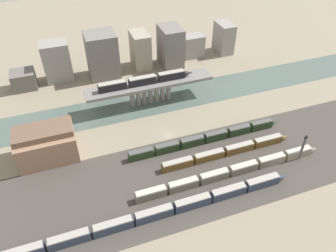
% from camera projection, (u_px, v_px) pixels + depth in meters
% --- Properties ---
extents(ground_plane, '(400.00, 400.00, 0.00)m').
position_uv_depth(ground_plane, '(169.00, 135.00, 138.57)').
color(ground_plane, gray).
extents(railbed_yard, '(280.00, 42.00, 0.01)m').
position_uv_depth(railbed_yard, '(190.00, 175.00, 121.12)').
color(railbed_yard, '#423D38').
rests_on(railbed_yard, ground).
extents(river_water, '(320.00, 20.77, 0.01)m').
position_uv_depth(river_water, '(151.00, 102.00, 157.04)').
color(river_water, '#4C5B56').
rests_on(river_water, ground).
extents(bridge, '(59.57, 9.35, 10.76)m').
position_uv_depth(bridge, '(150.00, 87.00, 151.65)').
color(bridge, slate).
rests_on(bridge, ground).
extents(train_on_bridge, '(44.89, 2.99, 3.85)m').
position_uv_depth(train_on_bridge, '(146.00, 80.00, 148.51)').
color(train_on_bridge, black).
rests_on(train_on_bridge, bridge).
extents(train_yard_near, '(97.68, 2.73, 3.97)m').
position_uv_depth(train_yard_near, '(158.00, 213.00, 105.80)').
color(train_yard_near, '#2D384C').
rests_on(train_yard_near, ground).
extents(train_yard_mid, '(74.73, 2.67, 3.79)m').
position_uv_depth(train_yard_mid, '(232.00, 171.00, 119.98)').
color(train_yard_mid, gray).
rests_on(train_yard_mid, ground).
extents(train_yard_far, '(55.78, 2.60, 3.63)m').
position_uv_depth(train_yard_far, '(227.00, 151.00, 128.24)').
color(train_yard_far, brown).
rests_on(train_yard_far, ground).
extents(train_yard_outer, '(66.86, 2.60, 3.88)m').
position_uv_depth(train_yard_outer, '(206.00, 138.00, 133.93)').
color(train_yard_outer, '#23381E').
rests_on(train_yard_outer, ground).
extents(warehouse_building, '(21.92, 15.19, 13.82)m').
position_uv_depth(warehouse_building, '(46.00, 144.00, 124.66)').
color(warehouse_building, '#937056').
rests_on(warehouse_building, ground).
extents(signal_tower, '(1.00, 0.94, 11.58)m').
position_uv_depth(signal_tower, '(302.00, 148.00, 124.21)').
color(signal_tower, '#4C4C51').
rests_on(signal_tower, ground).
extents(city_block_far_left, '(11.49, 10.47, 9.01)m').
position_uv_depth(city_block_far_left, '(24.00, 80.00, 164.23)').
color(city_block_far_left, '#605B56').
rests_on(city_block_far_left, ground).
extents(city_block_left, '(13.56, 10.48, 20.48)m').
position_uv_depth(city_block_left, '(57.00, 61.00, 167.06)').
color(city_block_left, gray).
rests_on(city_block_left, ground).
extents(city_block_center, '(15.40, 14.56, 23.34)m').
position_uv_depth(city_block_center, '(102.00, 55.00, 169.53)').
color(city_block_center, slate).
rests_on(city_block_center, ground).
extents(city_block_right, '(8.92, 14.17, 19.54)m').
position_uv_depth(city_block_right, '(140.00, 50.00, 177.77)').
color(city_block_right, gray).
rests_on(city_block_right, ground).
extents(city_block_far_right, '(11.02, 15.77, 21.86)m').
position_uv_depth(city_block_far_right, '(170.00, 47.00, 178.71)').
color(city_block_far_right, slate).
rests_on(city_block_far_right, ground).
extents(city_block_tall, '(12.06, 8.05, 12.85)m').
position_uv_depth(city_block_tall, '(193.00, 46.00, 189.11)').
color(city_block_tall, gray).
rests_on(city_block_tall, ground).
extents(city_block_low, '(8.23, 13.40, 17.42)m').
position_uv_depth(city_block_low, '(224.00, 38.00, 192.50)').
color(city_block_low, gray).
rests_on(city_block_low, ground).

